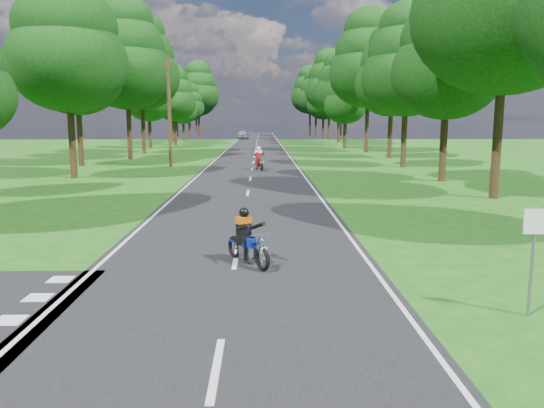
{
  "coord_description": "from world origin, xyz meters",
  "views": [
    {
      "loc": [
        0.66,
        -11.09,
        3.55
      ],
      "look_at": [
        0.96,
        4.0,
        1.1
      ],
      "focal_mm": 35.0,
      "sensor_mm": 36.0,
      "label": 1
    }
  ],
  "objects": [
    {
      "name": "distant_car",
      "position": [
        -2.53,
        81.14,
        0.78
      ],
      "size": [
        2.16,
        4.62,
        1.53
      ],
      "primitive_type": "imported",
      "rotation": [
        0.0,
        0.0,
        -0.08
      ],
      "color": "#A8ABAF",
      "rests_on": "main_road"
    },
    {
      "name": "treeline",
      "position": [
        1.43,
        60.06,
        8.25
      ],
      "size": [
        40.0,
        115.35,
        14.78
      ],
      "color": "black",
      "rests_on": "ground"
    },
    {
      "name": "rider_far_red",
      "position": [
        0.51,
        25.31,
        0.83
      ],
      "size": [
        1.02,
        2.04,
        1.63
      ],
      "primitive_type": null,
      "rotation": [
        0.0,
        0.0,
        0.2
      ],
      "color": "#A90D0F",
      "rests_on": "main_road"
    },
    {
      "name": "road_sign",
      "position": [
        5.5,
        -2.01,
        1.34
      ],
      "size": [
        0.45,
        0.07,
        2.0
      ],
      "color": "slate",
      "rests_on": "ground"
    },
    {
      "name": "ground",
      "position": [
        0.0,
        0.0,
        0.0
      ],
      "size": [
        160.0,
        160.0,
        0.0
      ],
      "primitive_type": "plane",
      "color": "#185012",
      "rests_on": "ground"
    },
    {
      "name": "main_road",
      "position": [
        0.0,
        50.0,
        0.01
      ],
      "size": [
        7.0,
        140.0,
        0.02
      ],
      "primitive_type": "cube",
      "color": "black",
      "rests_on": "ground"
    },
    {
      "name": "road_markings",
      "position": [
        -0.14,
        48.13,
        0.02
      ],
      "size": [
        7.4,
        140.0,
        0.01
      ],
      "color": "silver",
      "rests_on": "main_road"
    },
    {
      "name": "telegraph_pole",
      "position": [
        -6.0,
        28.0,
        4.07
      ],
      "size": [
        1.2,
        0.26,
        8.0
      ],
      "color": "#382616",
      "rests_on": "ground"
    },
    {
      "name": "rider_near_blue",
      "position": [
        0.32,
        1.48,
        0.71
      ],
      "size": [
        1.33,
        1.71,
        1.38
      ],
      "primitive_type": null,
      "rotation": [
        0.0,
        0.0,
        0.54
      ],
      "color": "#0E289C",
      "rests_on": "main_road"
    }
  ]
}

